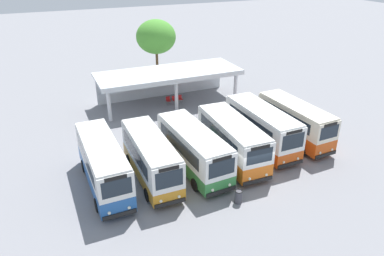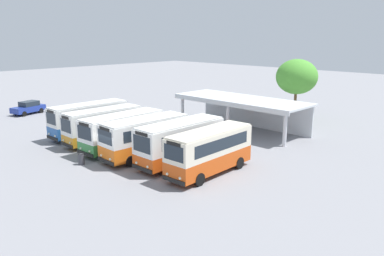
{
  "view_description": "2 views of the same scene",
  "coord_description": "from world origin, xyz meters",
  "px_view_note": "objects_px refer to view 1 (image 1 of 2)",
  "views": [
    {
      "loc": [
        -11.93,
        -17.43,
        14.24
      ],
      "look_at": [
        -1.39,
        7.04,
        1.3
      ],
      "focal_mm": 33.91,
      "sensor_mm": 36.0,
      "label": 1
    },
    {
      "loc": [
        24.04,
        -15.52,
        9.75
      ],
      "look_at": [
        0.41,
        8.29,
        1.63
      ],
      "focal_mm": 35.75,
      "sensor_mm": 36.0,
      "label": 2
    }
  ],
  "objects_px": {
    "waiting_chair_end_by_column": "(168,100)",
    "city_bus_second_in_row": "(151,157)",
    "city_bus_fifth_blue": "(262,127)",
    "litter_bin_apron": "(238,196)",
    "city_bus_fourth_amber": "(232,139)",
    "waiting_chair_second_from_end": "(174,99)",
    "city_bus_nearest_orange": "(103,163)",
    "city_bus_far_end_green": "(295,121)",
    "city_bus_middle_cream": "(193,148)",
    "waiting_chair_middle_seat": "(180,98)"
  },
  "relations": [
    {
      "from": "waiting_chair_second_from_end",
      "to": "waiting_chair_middle_seat",
      "type": "bearing_deg",
      "value": 0.08
    },
    {
      "from": "city_bus_middle_cream",
      "to": "city_bus_far_end_green",
      "type": "relative_size",
      "value": 1.05
    },
    {
      "from": "city_bus_second_in_row",
      "to": "city_bus_fourth_amber",
      "type": "height_order",
      "value": "city_bus_fourth_amber"
    },
    {
      "from": "waiting_chair_second_from_end",
      "to": "city_bus_fourth_amber",
      "type": "bearing_deg",
      "value": -90.36
    },
    {
      "from": "city_bus_middle_cream",
      "to": "city_bus_far_end_green",
      "type": "bearing_deg",
      "value": 5.14
    },
    {
      "from": "city_bus_fourth_amber",
      "to": "city_bus_far_end_green",
      "type": "distance_m",
      "value": 6.34
    },
    {
      "from": "city_bus_fifth_blue",
      "to": "waiting_chair_middle_seat",
      "type": "relative_size",
      "value": 9.05
    },
    {
      "from": "city_bus_nearest_orange",
      "to": "waiting_chair_end_by_column",
      "type": "relative_size",
      "value": 9.35
    },
    {
      "from": "waiting_chair_end_by_column",
      "to": "litter_bin_apron",
      "type": "relative_size",
      "value": 0.96
    },
    {
      "from": "waiting_chair_end_by_column",
      "to": "waiting_chair_second_from_end",
      "type": "bearing_deg",
      "value": -6.49
    },
    {
      "from": "city_bus_second_in_row",
      "to": "waiting_chair_middle_seat",
      "type": "bearing_deg",
      "value": 60.41
    },
    {
      "from": "city_bus_far_end_green",
      "to": "waiting_chair_end_by_column",
      "type": "bearing_deg",
      "value": 120.59
    },
    {
      "from": "city_bus_middle_cream",
      "to": "city_bus_fifth_blue",
      "type": "relative_size",
      "value": 1.02
    },
    {
      "from": "city_bus_middle_cream",
      "to": "city_bus_fourth_amber",
      "type": "bearing_deg",
      "value": 0.39
    },
    {
      "from": "city_bus_far_end_green",
      "to": "waiting_chair_end_by_column",
      "type": "height_order",
      "value": "city_bus_far_end_green"
    },
    {
      "from": "city_bus_far_end_green",
      "to": "litter_bin_apron",
      "type": "relative_size",
      "value": 8.41
    },
    {
      "from": "waiting_chair_second_from_end",
      "to": "litter_bin_apron",
      "type": "distance_m",
      "value": 17.21
    },
    {
      "from": "city_bus_fourth_amber",
      "to": "waiting_chair_end_by_column",
      "type": "bearing_deg",
      "value": 92.61
    },
    {
      "from": "city_bus_fifth_blue",
      "to": "litter_bin_apron",
      "type": "height_order",
      "value": "city_bus_fifth_blue"
    },
    {
      "from": "city_bus_fourth_amber",
      "to": "waiting_chair_middle_seat",
      "type": "relative_size",
      "value": 8.98
    },
    {
      "from": "city_bus_nearest_orange",
      "to": "city_bus_second_in_row",
      "type": "height_order",
      "value": "city_bus_nearest_orange"
    },
    {
      "from": "waiting_chair_end_by_column",
      "to": "waiting_chair_second_from_end",
      "type": "height_order",
      "value": "same"
    },
    {
      "from": "city_bus_far_end_green",
      "to": "city_bus_nearest_orange",
      "type": "bearing_deg",
      "value": -178.35
    },
    {
      "from": "waiting_chair_end_by_column",
      "to": "city_bus_second_in_row",
      "type": "bearing_deg",
      "value": -114.75
    },
    {
      "from": "waiting_chair_second_from_end",
      "to": "city_bus_fifth_blue",
      "type": "bearing_deg",
      "value": -74.98
    },
    {
      "from": "city_bus_middle_cream",
      "to": "waiting_chair_second_from_end",
      "type": "relative_size",
      "value": 9.25
    },
    {
      "from": "city_bus_fourth_amber",
      "to": "waiting_chair_second_from_end",
      "type": "height_order",
      "value": "city_bus_fourth_amber"
    },
    {
      "from": "city_bus_second_in_row",
      "to": "waiting_chair_middle_seat",
      "type": "relative_size",
      "value": 8.78
    },
    {
      "from": "city_bus_second_in_row",
      "to": "city_bus_fourth_amber",
      "type": "relative_size",
      "value": 0.98
    },
    {
      "from": "city_bus_second_in_row",
      "to": "city_bus_fifth_blue",
      "type": "relative_size",
      "value": 0.97
    },
    {
      "from": "city_bus_nearest_orange",
      "to": "waiting_chair_end_by_column",
      "type": "xyz_separation_m",
      "value": [
        8.87,
        12.05,
        -1.28
      ]
    },
    {
      "from": "waiting_chair_second_from_end",
      "to": "litter_bin_apron",
      "type": "height_order",
      "value": "litter_bin_apron"
    },
    {
      "from": "city_bus_far_end_green",
      "to": "waiting_chair_middle_seat",
      "type": "xyz_separation_m",
      "value": [
        -5.57,
        11.52,
        -1.27
      ]
    },
    {
      "from": "city_bus_second_in_row",
      "to": "city_bus_middle_cream",
      "type": "xyz_separation_m",
      "value": [
        3.15,
        -0.03,
        -0.01
      ]
    },
    {
      "from": "city_bus_fourth_amber",
      "to": "city_bus_second_in_row",
      "type": "bearing_deg",
      "value": 179.96
    },
    {
      "from": "city_bus_far_end_green",
      "to": "litter_bin_apron",
      "type": "height_order",
      "value": "city_bus_far_end_green"
    },
    {
      "from": "city_bus_nearest_orange",
      "to": "waiting_chair_second_from_end",
      "type": "relative_size",
      "value": 9.35
    },
    {
      "from": "city_bus_fourth_amber",
      "to": "waiting_chair_second_from_end",
      "type": "bearing_deg",
      "value": 89.64
    },
    {
      "from": "waiting_chair_end_by_column",
      "to": "waiting_chair_middle_seat",
      "type": "relative_size",
      "value": 1.0
    },
    {
      "from": "city_bus_nearest_orange",
      "to": "city_bus_fifth_blue",
      "type": "bearing_deg",
      "value": 2.45
    },
    {
      "from": "waiting_chair_end_by_column",
      "to": "waiting_chair_middle_seat",
      "type": "bearing_deg",
      "value": -3.22
    },
    {
      "from": "waiting_chair_second_from_end",
      "to": "litter_bin_apron",
      "type": "relative_size",
      "value": 0.96
    },
    {
      "from": "city_bus_second_in_row",
      "to": "city_bus_middle_cream",
      "type": "bearing_deg",
      "value": -0.48
    },
    {
      "from": "city_bus_far_end_green",
      "to": "city_bus_fifth_blue",
      "type": "bearing_deg",
      "value": 178.41
    },
    {
      "from": "litter_bin_apron",
      "to": "city_bus_middle_cream",
      "type": "bearing_deg",
      "value": 102.49
    },
    {
      "from": "city_bus_nearest_orange",
      "to": "city_bus_far_end_green",
      "type": "relative_size",
      "value": 1.06
    },
    {
      "from": "city_bus_far_end_green",
      "to": "waiting_chair_end_by_column",
      "type": "relative_size",
      "value": 8.8
    },
    {
      "from": "city_bus_nearest_orange",
      "to": "waiting_chair_second_from_end",
      "type": "distance_m",
      "value": 15.35
    },
    {
      "from": "city_bus_middle_cream",
      "to": "waiting_chair_end_by_column",
      "type": "height_order",
      "value": "city_bus_middle_cream"
    },
    {
      "from": "city_bus_nearest_orange",
      "to": "waiting_chair_end_by_column",
      "type": "bearing_deg",
      "value": 53.64
    }
  ]
}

